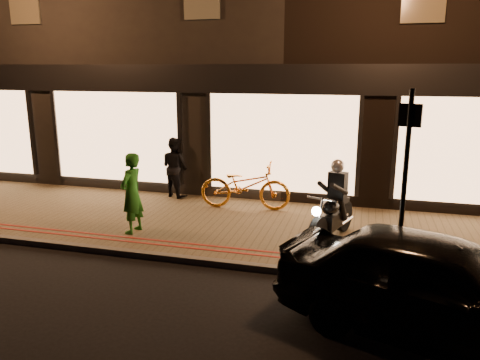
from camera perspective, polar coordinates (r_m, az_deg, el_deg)
name	(u,v)px	position (r m, az deg, el deg)	size (l,w,h in m)	color
ground	(239,270)	(8.26, -0.15, -10.91)	(90.00, 90.00, 0.00)	black
sidewalk	(264,229)	(10.04, 2.89, -6.02)	(50.00, 4.00, 0.12)	brown
kerb_stone	(239,266)	(8.28, -0.06, -10.40)	(50.00, 0.14, 0.12)	#59544C
red_kerb_lines	(247,252)	(8.70, 0.82, -8.73)	(50.00, 0.26, 0.01)	maroon
building_row	(310,42)	(16.38, 8.55, 16.31)	(48.00, 10.11, 8.50)	black
motorcycle	(333,209)	(9.28, 11.27, -3.54)	(0.84, 1.88, 1.59)	black
sign_post	(405,175)	(7.70, 19.49, 0.59)	(0.33, 0.17, 3.00)	black
bicycle_gold	(245,186)	(11.11, 0.63, -0.69)	(0.75, 2.15, 1.13)	orange
person_green	(132,193)	(9.70, -13.06, -1.59)	(0.60, 0.40, 1.65)	#226F1D
person_dark	(175,167)	(12.27, -7.94, 1.57)	(0.76, 0.59, 1.56)	black
parked_car	(437,287)	(6.58, 22.92, -11.98)	(1.66, 4.13, 1.41)	black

